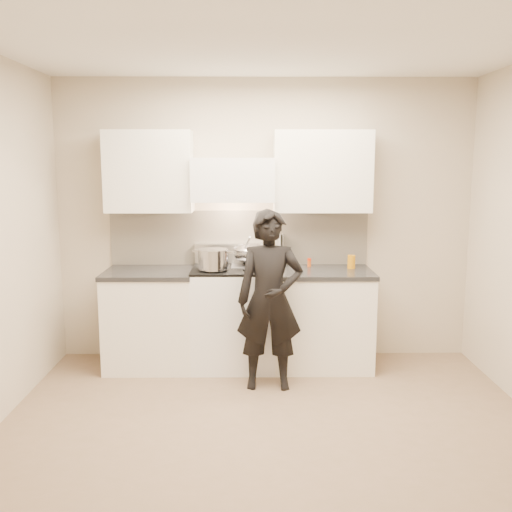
# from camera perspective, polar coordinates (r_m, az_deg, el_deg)

# --- Properties ---
(ground_plane) EXTENTS (4.00, 4.00, 0.00)m
(ground_plane) POSITION_cam_1_polar(r_m,az_deg,el_deg) (4.23, 1.48, -17.49)
(ground_plane) COLOR #826751
(room_shell) EXTENTS (4.04, 3.54, 2.70)m
(room_shell) POSITION_cam_1_polar(r_m,az_deg,el_deg) (4.16, 0.59, 5.04)
(room_shell) COLOR #C0B197
(room_shell) RESTS_ON ground
(stove) EXTENTS (0.76, 0.65, 0.96)m
(stove) POSITION_cam_1_polar(r_m,az_deg,el_deg) (5.39, -2.25, -6.08)
(stove) COLOR white
(stove) RESTS_ON ground
(counter_right) EXTENTS (0.92, 0.67, 0.92)m
(counter_right) POSITION_cam_1_polar(r_m,az_deg,el_deg) (5.44, 6.58, -6.16)
(counter_right) COLOR white
(counter_right) RESTS_ON ground
(counter_left) EXTENTS (0.82, 0.67, 0.92)m
(counter_left) POSITION_cam_1_polar(r_m,az_deg,el_deg) (5.48, -10.48, -6.15)
(counter_left) COLOR white
(counter_left) RESTS_ON ground
(wok) EXTENTS (0.37, 0.45, 0.30)m
(wok) POSITION_cam_1_polar(r_m,az_deg,el_deg) (5.40, -0.41, 0.28)
(wok) COLOR #ADAEB4
(wok) RESTS_ON stove
(stock_pot) EXTENTS (0.38, 0.32, 0.18)m
(stock_pot) POSITION_cam_1_polar(r_m,az_deg,el_deg) (5.14, -4.31, -0.31)
(stock_pot) COLOR #ADAEB4
(stock_pot) RESTS_ON stove
(utensil_crock) EXTENTS (0.11, 0.11, 0.31)m
(utensil_crock) POSITION_cam_1_polar(r_m,az_deg,el_deg) (5.52, 2.49, 0.02)
(utensil_crock) COLOR silver
(utensil_crock) RESTS_ON counter_right
(spice_jar) EXTENTS (0.04, 0.04, 0.08)m
(spice_jar) POSITION_cam_1_polar(r_m,az_deg,el_deg) (5.49, 5.34, -0.63)
(spice_jar) COLOR #C5490E
(spice_jar) RESTS_ON counter_right
(oil_glass) EXTENTS (0.07, 0.07, 0.13)m
(oil_glass) POSITION_cam_1_polar(r_m,az_deg,el_deg) (5.44, 9.51, -0.57)
(oil_glass) COLOR #C07609
(oil_glass) RESTS_ON counter_right
(person) EXTENTS (0.56, 0.37, 1.53)m
(person) POSITION_cam_1_polar(r_m,az_deg,el_deg) (4.81, 1.39, -4.43)
(person) COLOR black
(person) RESTS_ON ground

